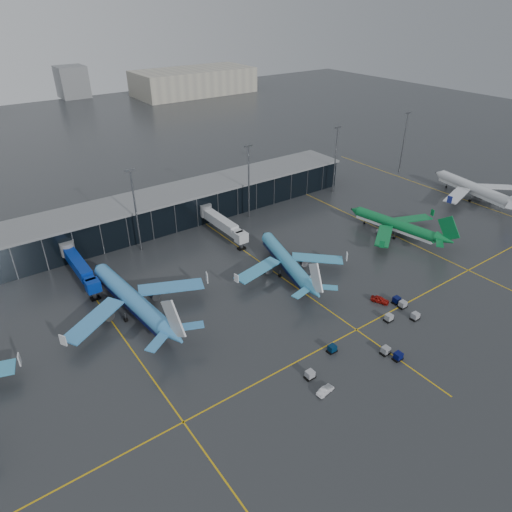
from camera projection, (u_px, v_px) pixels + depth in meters
ground at (282, 313)px, 111.10m from camera, size 600.00×600.00×0.00m
terminal_pier at (167, 208)px, 152.01m from camera, size 142.00×17.00×10.70m
jet_bridges at (80, 266)px, 121.38m from camera, size 94.00×27.50×7.20m
flood_masts at (196, 193)px, 141.90m from camera, size 203.00×0.50×25.50m
distant_hangars at (100, 90)px, 321.96m from camera, size 260.00×71.00×22.00m
taxi_lines at (287, 281)px, 123.61m from camera, size 220.00×120.00×0.02m
airliner_arkefly at (129, 289)px, 108.10m from camera, size 42.44×47.27×13.48m
airliner_klm_near at (286, 253)px, 124.73m from camera, size 42.72×46.00×11.82m
airliner_aer_lingus at (396, 218)px, 144.52m from camera, size 38.46×42.23×11.50m
airliner_ba at (475, 182)px, 170.09m from camera, size 44.35×48.53×13.08m
baggage_carts at (380, 332)px, 103.78m from camera, size 37.10×15.11×1.70m
mobile_airstair at (307, 283)px, 121.35m from camera, size 3.30×3.82×3.45m
service_van_red at (380, 300)px, 114.70m from camera, size 3.51×4.94×1.56m
service_van_white at (325, 390)px, 88.61m from camera, size 4.23×2.02×1.34m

